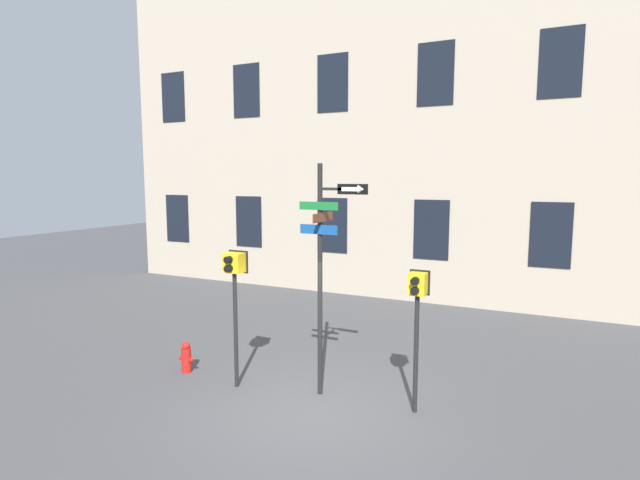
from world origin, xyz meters
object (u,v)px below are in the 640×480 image
pedestrian_signal_right (417,304)px  street_sign_pole (324,261)px  pedestrian_signal_left (234,280)px  fire_hydrant (186,358)px

pedestrian_signal_right → street_sign_pole: bearing=-178.5°
pedestrian_signal_left → street_sign_pole: bearing=13.3°
street_sign_pole → pedestrian_signal_left: (-1.67, -0.40, -0.42)m
street_sign_pole → pedestrian_signal_left: size_ratio=1.61×
pedestrian_signal_left → pedestrian_signal_right: bearing=7.4°
pedestrian_signal_left → pedestrian_signal_right: 3.42m
fire_hydrant → pedestrian_signal_right: bearing=3.7°
pedestrian_signal_left → pedestrian_signal_right: size_ratio=1.07×
street_sign_pole → fire_hydrant: street_sign_pole is taller
pedestrian_signal_left → fire_hydrant: size_ratio=4.05×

